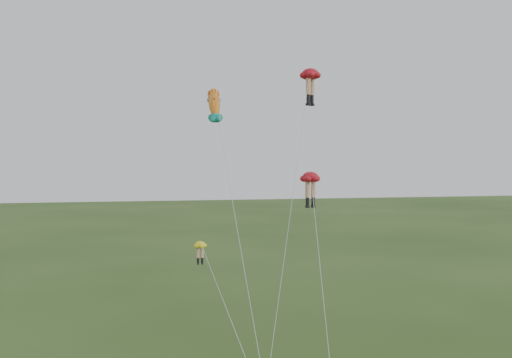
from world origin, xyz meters
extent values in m
ellipsoid|color=#B2121E|center=(5.53, 11.53, 20.04)|extent=(2.42, 2.42, 0.86)
cylinder|color=tan|center=(5.33, 11.36, 19.02)|extent=(0.38, 0.38, 1.32)
cylinder|color=black|center=(5.33, 11.36, 18.04)|extent=(0.30, 0.30, 0.66)
cube|color=black|center=(5.33, 11.36, 17.61)|extent=(0.41, 0.43, 0.19)
cylinder|color=tan|center=(5.73, 11.69, 19.02)|extent=(0.38, 0.38, 1.32)
cylinder|color=black|center=(5.73, 11.69, 18.04)|extent=(0.30, 0.30, 0.66)
cube|color=black|center=(5.73, 11.69, 17.61)|extent=(0.41, 0.43, 0.19)
cylinder|color=silver|center=(2.52, 5.92, 10.34)|extent=(6.07, 11.24, 20.26)
ellipsoid|color=#B2121E|center=(3.04, 3.36, 12.15)|extent=(1.61, 1.61, 0.68)
cylinder|color=tan|center=(2.84, 3.32, 11.34)|extent=(0.30, 0.30, 1.04)
cylinder|color=black|center=(2.84, 3.32, 10.56)|extent=(0.24, 0.24, 0.52)
cube|color=black|center=(2.84, 3.32, 10.22)|extent=(0.23, 0.33, 0.15)
cylinder|color=tan|center=(3.25, 3.40, 11.34)|extent=(0.30, 0.30, 1.04)
cylinder|color=black|center=(3.25, 3.40, 10.56)|extent=(0.24, 0.24, 0.52)
cube|color=black|center=(3.25, 3.40, 10.22)|extent=(0.23, 0.33, 0.15)
cylinder|color=silver|center=(2.81, 0.40, 6.35)|extent=(0.50, 5.94, 12.27)
ellipsoid|color=yellow|center=(-3.98, 4.63, 7.78)|extent=(0.95, 0.95, 0.44)
cylinder|color=tan|center=(-4.12, 4.64, 7.26)|extent=(0.20, 0.20, 0.68)
cylinder|color=black|center=(-4.12, 4.64, 6.75)|extent=(0.15, 0.15, 0.34)
cube|color=black|center=(-4.12, 4.64, 6.53)|extent=(0.13, 0.20, 0.10)
cylinder|color=tan|center=(-3.85, 4.62, 7.26)|extent=(0.20, 0.20, 0.68)
cylinder|color=black|center=(-3.85, 4.62, 6.75)|extent=(0.15, 0.15, 0.34)
cube|color=black|center=(-3.85, 4.62, 6.53)|extent=(0.13, 0.20, 0.10)
cylinder|color=silver|center=(-2.72, 0.29, 4.11)|extent=(2.56, 8.70, 7.80)
ellipsoid|color=gold|center=(-2.65, 7.58, 17.22)|extent=(1.13, 3.19, 2.74)
sphere|color=gold|center=(-2.65, 7.58, 17.22)|extent=(0.99, 1.33, 1.26)
cone|color=teal|center=(-2.65, 7.58, 17.22)|extent=(0.79, 1.22, 1.22)
cone|color=teal|center=(-2.65, 7.58, 17.22)|extent=(0.79, 1.22, 1.22)
cone|color=teal|center=(-2.65, 7.58, 17.22)|extent=(0.45, 0.68, 0.68)
cone|color=teal|center=(-2.65, 7.58, 17.22)|extent=(0.45, 0.68, 0.68)
cone|color=#B31E12|center=(-2.65, 7.58, 17.22)|extent=(0.49, 0.69, 0.67)
cylinder|color=silver|center=(-1.94, 2.26, 8.72)|extent=(1.44, 10.68, 17.02)
camera|label=1|loc=(-7.91, -31.93, 13.33)|focal=40.00mm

